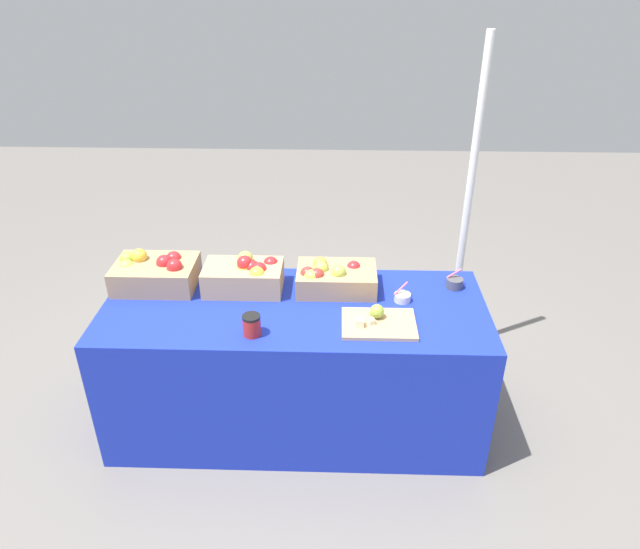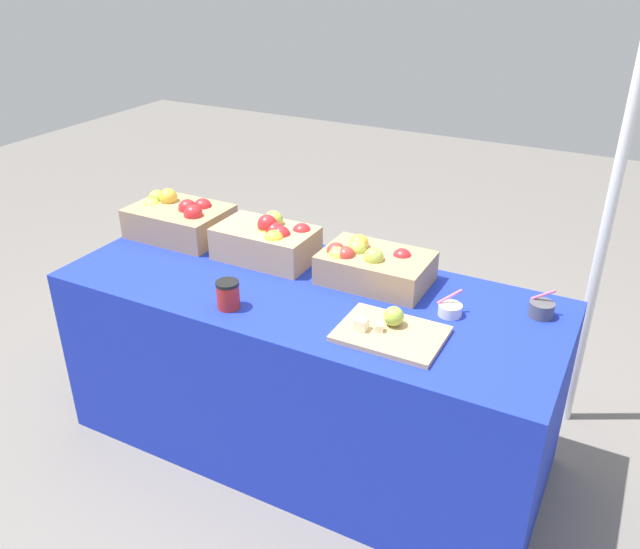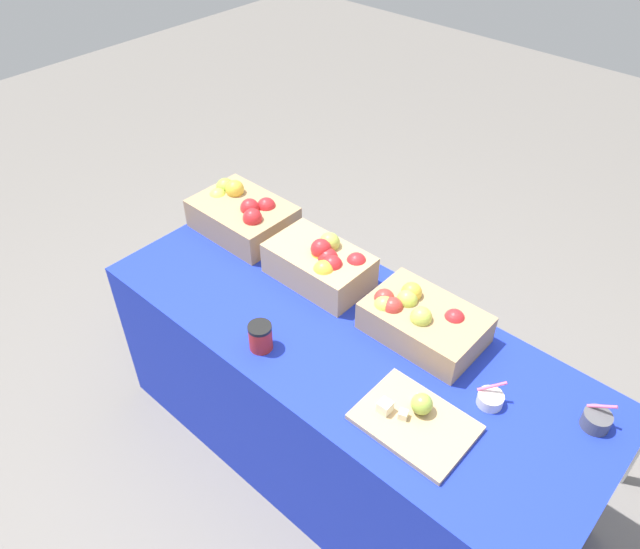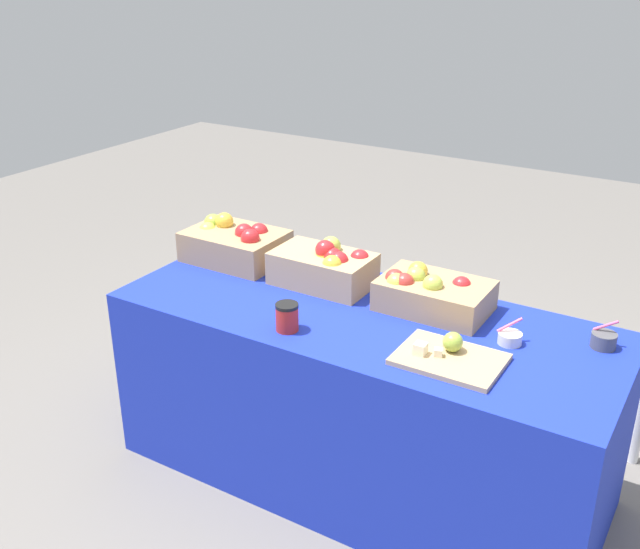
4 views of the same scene
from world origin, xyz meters
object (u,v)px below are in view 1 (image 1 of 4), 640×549
object	(u,v)px
coffee_cup	(252,325)
apple_crate_left	(155,272)
sample_bowl_near	(402,297)
cutting_board_front	(378,322)
apple_crate_middle	(246,275)
tent_pole	(467,212)
sample_bowl_mid	(454,283)
apple_crate_right	(334,277)

from	to	relation	value
coffee_cup	apple_crate_left	bearing A→B (deg)	142.33
sample_bowl_near	cutting_board_front	bearing A→B (deg)	-121.58
apple_crate_middle	tent_pole	distance (m)	1.32
cutting_board_front	tent_pole	bearing A→B (deg)	56.84
sample_bowl_mid	coffee_cup	bearing A→B (deg)	-155.31
apple_crate_middle	sample_bowl_mid	xyz separation A→B (m)	(1.08, 0.05, -0.05)
apple_crate_middle	apple_crate_right	size ratio (longest dim) A/B	0.98
sample_bowl_near	sample_bowl_mid	world-z (taller)	sample_bowl_mid
apple_crate_right	tent_pole	world-z (taller)	tent_pole
apple_crate_left	apple_crate_right	size ratio (longest dim) A/B	1.02
sample_bowl_near	tent_pole	size ratio (longest dim) A/B	0.05
apple_crate_right	sample_bowl_near	bearing A→B (deg)	-17.22
sample_bowl_mid	coffee_cup	distance (m)	1.09
tent_pole	sample_bowl_near	bearing A→B (deg)	-123.71
coffee_cup	sample_bowl_mid	bearing A→B (deg)	24.69
apple_crate_right	sample_bowl_mid	distance (m)	0.63
apple_crate_middle	apple_crate_right	bearing A→B (deg)	2.03
apple_crate_left	apple_crate_right	distance (m)	0.93
coffee_cup	tent_pole	distance (m)	1.47
apple_crate_left	coffee_cup	xyz separation A→B (m)	(0.56, -0.43, -0.02)
sample_bowl_mid	sample_bowl_near	bearing A→B (deg)	-153.60
apple_crate_right	sample_bowl_mid	world-z (taller)	apple_crate_right
apple_crate_left	coffee_cup	size ratio (longest dim) A/B	4.03
sample_bowl_near	tent_pole	bearing A→B (deg)	56.29
sample_bowl_near	sample_bowl_mid	size ratio (longest dim) A/B	0.90
sample_bowl_near	tent_pole	distance (m)	0.77
sample_bowl_near	coffee_cup	size ratio (longest dim) A/B	0.89
coffee_cup	apple_crate_middle	bearing A→B (deg)	101.83
sample_bowl_near	apple_crate_right	bearing A→B (deg)	162.78
coffee_cup	tent_pole	size ratio (longest dim) A/B	0.05
cutting_board_front	sample_bowl_near	distance (m)	0.26
apple_crate_left	cutting_board_front	distance (m)	1.18
apple_crate_middle	apple_crate_right	xyz separation A→B (m)	(0.45, 0.02, -0.01)
sample_bowl_mid	tent_pole	world-z (taller)	tent_pole
sample_bowl_mid	coffee_cup	world-z (taller)	coffee_cup
cutting_board_front	coffee_cup	xyz separation A→B (m)	(-0.58, -0.10, 0.03)
apple_crate_left	tent_pole	distance (m)	1.76
cutting_board_front	sample_bowl_near	bearing A→B (deg)	58.42
apple_crate_middle	sample_bowl_near	xyz separation A→B (m)	(0.80, -0.09, -0.06)
cutting_board_front	tent_pole	xyz separation A→B (m)	(0.54, 0.83, 0.21)
sample_bowl_mid	coffee_cup	size ratio (longest dim) A/B	0.99
apple_crate_middle	sample_bowl_near	distance (m)	0.80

